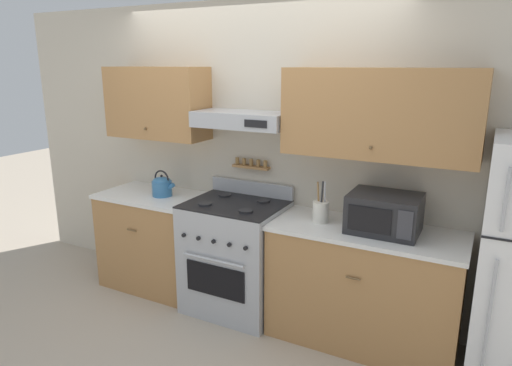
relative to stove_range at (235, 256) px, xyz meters
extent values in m
plane|color=#B2A38E|center=(0.00, -0.28, -0.47)|extent=(16.00, 16.00, 0.00)
cube|color=beige|center=(0.00, 0.36, 0.80)|extent=(5.20, 0.08, 2.55)
cube|color=#AD7A47|center=(-0.88, 0.16, 1.23)|extent=(0.95, 0.33, 0.62)
sphere|color=brown|center=(-0.88, -0.02, 1.02)|extent=(0.02, 0.02, 0.02)
cube|color=#AD7A47|center=(1.08, 0.16, 1.23)|extent=(1.35, 0.33, 0.62)
sphere|color=brown|center=(1.08, -0.02, 1.02)|extent=(0.02, 0.02, 0.02)
cube|color=#ADAFB5|center=(0.00, 0.14, 1.13)|extent=(0.78, 0.37, 0.13)
cube|color=black|center=(0.22, -0.05, 1.13)|extent=(0.19, 0.01, 0.06)
cube|color=#AD7A47|center=(0.00, 0.28, 0.71)|extent=(0.34, 0.07, 0.02)
cylinder|color=olive|center=(-0.14, 0.28, 0.75)|extent=(0.03, 0.03, 0.06)
cylinder|color=olive|center=(-0.07, 0.28, 0.75)|extent=(0.03, 0.03, 0.06)
cylinder|color=olive|center=(0.00, 0.28, 0.75)|extent=(0.03, 0.03, 0.06)
cylinder|color=olive|center=(0.07, 0.28, 0.75)|extent=(0.03, 0.03, 0.06)
cylinder|color=olive|center=(0.14, 0.28, 0.75)|extent=(0.03, 0.03, 0.06)
cube|color=#AD7A47|center=(-0.88, 0.03, -0.04)|extent=(0.95, 0.58, 0.86)
cube|color=white|center=(-0.88, 0.03, 0.40)|extent=(0.97, 0.61, 0.03)
cylinder|color=brown|center=(-0.88, -0.27, 0.17)|extent=(0.10, 0.01, 0.01)
cube|color=#AD7A47|center=(1.08, 0.03, -0.04)|extent=(1.35, 0.58, 0.86)
cube|color=white|center=(1.08, 0.03, 0.40)|extent=(1.37, 0.61, 0.03)
cylinder|color=brown|center=(1.08, -0.27, 0.17)|extent=(0.10, 0.01, 0.01)
cube|color=#ADAFB5|center=(0.00, 0.00, -0.01)|extent=(0.78, 0.62, 0.93)
cube|color=black|center=(0.00, -0.32, -0.08)|extent=(0.53, 0.01, 0.26)
cylinder|color=#ADAFB5|center=(0.00, -0.34, 0.10)|extent=(0.55, 0.02, 0.02)
cube|color=black|center=(0.00, 0.00, 0.46)|extent=(0.78, 0.62, 0.01)
cylinder|color=#232326|center=(-0.19, -0.15, 0.47)|extent=(0.11, 0.11, 0.02)
cylinder|color=#232326|center=(0.19, -0.15, 0.47)|extent=(0.11, 0.11, 0.02)
cylinder|color=#232326|center=(-0.19, 0.15, 0.47)|extent=(0.11, 0.11, 0.02)
cylinder|color=#232326|center=(0.19, 0.15, 0.47)|extent=(0.11, 0.11, 0.02)
cylinder|color=black|center=(-0.28, -0.33, 0.25)|extent=(0.03, 0.02, 0.03)
cylinder|color=black|center=(-0.14, -0.33, 0.25)|extent=(0.03, 0.02, 0.03)
cylinder|color=black|center=(0.00, -0.33, 0.25)|extent=(0.03, 0.02, 0.03)
cylinder|color=black|center=(0.14, -0.33, 0.25)|extent=(0.03, 0.02, 0.03)
cylinder|color=black|center=(0.28, -0.33, 0.25)|extent=(0.03, 0.02, 0.03)
cube|color=#ADAFB5|center=(0.00, 0.29, 0.53)|extent=(0.78, 0.04, 0.12)
cylinder|color=#ADAFB5|center=(1.90, -0.38, 0.86)|extent=(0.02, 0.02, 0.36)
cylinder|color=#ADAFB5|center=(1.90, -0.38, 0.18)|extent=(0.02, 0.02, 0.69)
cylinder|color=teal|center=(-0.77, 0.02, 0.49)|extent=(0.18, 0.18, 0.13)
ellipsoid|color=teal|center=(-0.77, 0.02, 0.55)|extent=(0.16, 0.16, 0.08)
sphere|color=black|center=(-0.77, 0.02, 0.60)|extent=(0.02, 0.02, 0.02)
cylinder|color=teal|center=(-0.68, 0.02, 0.51)|extent=(0.11, 0.04, 0.09)
torus|color=black|center=(-0.77, 0.02, 0.58)|extent=(0.16, 0.01, 0.16)
cube|color=#232326|center=(1.19, 0.04, 0.55)|extent=(0.48, 0.38, 0.27)
cube|color=black|center=(1.13, -0.15, 0.55)|extent=(0.29, 0.01, 0.17)
cube|color=#38383D|center=(1.36, -0.15, 0.55)|extent=(0.10, 0.01, 0.20)
cylinder|color=silver|center=(0.73, 0.02, 0.50)|extent=(0.12, 0.12, 0.16)
cylinder|color=olive|center=(0.71, 0.02, 0.65)|extent=(0.01, 0.05, 0.16)
cylinder|color=#28282B|center=(0.73, 0.03, 0.65)|extent=(0.01, 0.04, 0.16)
cylinder|color=#B2B2B7|center=(0.75, 0.03, 0.65)|extent=(0.01, 0.03, 0.16)
camera|label=1|loc=(1.81, -3.06, 1.57)|focal=32.00mm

